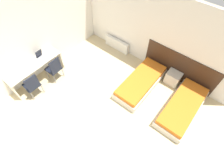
% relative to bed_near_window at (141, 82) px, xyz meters
% --- Properties ---
extents(ground_plane, '(20.00, 20.00, 0.00)m').
position_rel_bed_near_window_xyz_m(ground_plane, '(-0.54, -3.20, -0.18)').
color(ground_plane, beige).
extents(wall_back, '(6.15, 0.05, 2.70)m').
position_rel_bed_near_window_xyz_m(wall_back, '(-0.54, 1.08, 1.17)').
color(wall_back, white).
rests_on(wall_back, ground_plane).
extents(wall_left, '(0.05, 5.26, 2.70)m').
position_rel_bed_near_window_xyz_m(wall_left, '(-3.14, -1.08, 1.17)').
color(wall_left, white).
rests_on(wall_left, ground_plane).
extents(headboard_panel, '(2.45, 0.03, 1.09)m').
position_rel_bed_near_window_xyz_m(headboard_panel, '(0.75, 1.04, 0.36)').
color(headboard_panel, '#382316').
rests_on(headboard_panel, ground_plane).
extents(bed_near_window, '(0.86, 2.02, 0.38)m').
position_rel_bed_near_window_xyz_m(bed_near_window, '(0.00, 0.00, 0.00)').
color(bed_near_window, beige).
rests_on(bed_near_window, ground_plane).
extents(bed_near_door, '(0.86, 2.02, 0.38)m').
position_rel_bed_near_window_xyz_m(bed_near_door, '(1.49, 0.00, 0.00)').
color(bed_near_door, beige).
rests_on(bed_near_door, ground_plane).
extents(nightstand, '(0.46, 0.38, 0.45)m').
position_rel_bed_near_window_xyz_m(nightstand, '(0.75, 0.82, 0.04)').
color(nightstand, beige).
rests_on(nightstand, ground_plane).
extents(radiator, '(1.07, 0.12, 0.45)m').
position_rel_bed_near_window_xyz_m(radiator, '(-1.77, 0.96, 0.04)').
color(radiator, silver).
rests_on(radiator, ground_plane).
extents(desk, '(0.50, 1.85, 0.76)m').
position_rel_bed_near_window_xyz_m(desk, '(-2.86, -1.97, 0.40)').
color(desk, beige).
rests_on(desk, ground_plane).
extents(chair_near_laptop, '(0.45, 0.45, 0.94)m').
position_rel_bed_near_window_xyz_m(chair_near_laptop, '(-2.46, -1.53, 0.32)').
color(chair_near_laptop, black).
rests_on(chair_near_laptop, ground_plane).
extents(chair_near_notebook, '(0.46, 0.46, 0.94)m').
position_rel_bed_near_window_xyz_m(chair_near_notebook, '(-2.46, -2.41, 0.32)').
color(chair_near_notebook, black).
rests_on(chair_near_notebook, ground_plane).
extents(laptop, '(0.32, 0.23, 0.32)m').
position_rel_bed_near_window_xyz_m(laptop, '(-2.87, -1.62, 0.64)').
color(laptop, silver).
rests_on(laptop, desk).
extents(open_notebook, '(0.29, 0.23, 0.02)m').
position_rel_bed_near_window_xyz_m(open_notebook, '(-2.84, -2.41, 0.58)').
color(open_notebook, '#236B3D').
rests_on(open_notebook, desk).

